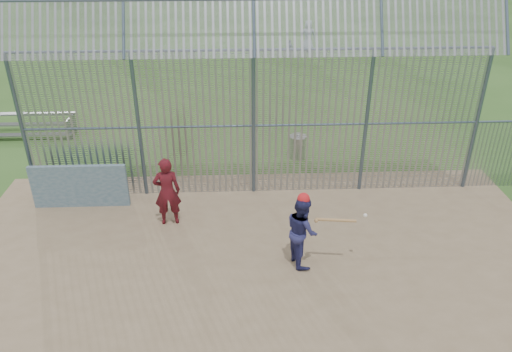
{
  "coord_description": "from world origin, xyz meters",
  "views": [
    {
      "loc": [
        -0.46,
        -8.69,
        7.06
      ],
      "look_at": [
        0.0,
        2.0,
        1.3
      ],
      "focal_mm": 35.0,
      "sensor_mm": 36.0,
      "label": 1
    }
  ],
  "objects_px": {
    "onlooker": "(167,192)",
    "trash_can": "(298,147)",
    "bleacher": "(30,125)",
    "dugout_wall": "(80,186)",
    "batter": "(302,231)"
  },
  "relations": [
    {
      "from": "batter",
      "to": "onlooker",
      "type": "xyz_separation_m",
      "value": [
        -3.12,
        1.72,
        0.07
      ]
    },
    {
      "from": "batter",
      "to": "trash_can",
      "type": "xyz_separation_m",
      "value": [
        0.55,
        5.35,
        -0.47
      ]
    },
    {
      "from": "batter",
      "to": "bleacher",
      "type": "bearing_deg",
      "value": 34.61
    },
    {
      "from": "batter",
      "to": "bleacher",
      "type": "height_order",
      "value": "batter"
    },
    {
      "from": "onlooker",
      "to": "dugout_wall",
      "type": "bearing_deg",
      "value": -28.25
    },
    {
      "from": "dugout_wall",
      "to": "trash_can",
      "type": "distance_m",
      "value": 6.67
    },
    {
      "from": "dugout_wall",
      "to": "batter",
      "type": "relative_size",
      "value": 1.51
    },
    {
      "from": "dugout_wall",
      "to": "onlooker",
      "type": "height_order",
      "value": "onlooker"
    },
    {
      "from": "trash_can",
      "to": "bleacher",
      "type": "distance_m",
      "value": 9.32
    },
    {
      "from": "dugout_wall",
      "to": "trash_can",
      "type": "relative_size",
      "value": 3.05
    },
    {
      "from": "trash_can",
      "to": "bleacher",
      "type": "bearing_deg",
      "value": 167.01
    },
    {
      "from": "dugout_wall",
      "to": "batter",
      "type": "height_order",
      "value": "batter"
    },
    {
      "from": "dugout_wall",
      "to": "onlooker",
      "type": "distance_m",
      "value": 2.59
    },
    {
      "from": "onlooker",
      "to": "trash_can",
      "type": "bearing_deg",
      "value": -142.93
    },
    {
      "from": "trash_can",
      "to": "bleacher",
      "type": "relative_size",
      "value": 0.27
    }
  ]
}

